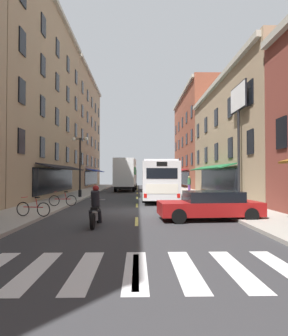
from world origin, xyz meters
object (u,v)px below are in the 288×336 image
at_px(transit_bus, 158,180).
at_px(bicycle_near, 63,200).
at_px(box_truck, 126,175).
at_px(motorcycle_rider, 96,209).
at_px(billboard_sign, 238,112).
at_px(pedestrian_mid, 189,184).
at_px(street_lamp_twin, 80,164).
at_px(bicycle_mid, 33,209).
at_px(sedan_mid, 128,183).
at_px(sedan_near, 210,205).

height_order(transit_bus, bicycle_near, transit_bus).
relative_size(transit_bus, box_truck, 1.49).
bearing_deg(motorcycle_rider, box_truck, 89.49).
bearing_deg(billboard_sign, pedestrian_mid, 96.40).
bearing_deg(street_lamp_twin, bicycle_mid, -89.12).
distance_m(transit_bus, sedan_mid, 23.39).
xyz_separation_m(sedan_near, bicycle_mid, (-8.19, 0.36, -0.17)).
distance_m(billboard_sign, bicycle_near, 13.18).
height_order(sedan_mid, street_lamp_twin, street_lamp_twin).
bearing_deg(bicycle_mid, sedan_mid, 84.47).
height_order(sedan_near, sedan_mid, sedan_mid).
relative_size(motorcycle_rider, pedestrian_mid, 1.16).
height_order(sedan_near, pedestrian_mid, pedestrian_mid).
relative_size(sedan_near, sedan_mid, 1.10).
xyz_separation_m(motorcycle_rider, bicycle_mid, (-3.17, 1.82, -0.21)).
bearing_deg(transit_bus, billboard_sign, -44.89).
distance_m(sedan_mid, bicycle_near, 30.26).
height_order(billboard_sign, sedan_mid, billboard_sign).
distance_m(transit_bus, bicycle_near, 9.52).
relative_size(transit_bus, bicycle_mid, 7.16).
bearing_deg(sedan_mid, sedan_near, -82.08).
bearing_deg(sedan_near, sedan_mid, 97.92).
xyz_separation_m(sedan_near, street_lamp_twin, (-8.37, 12.03, 2.36)).
bearing_deg(box_truck, pedestrian_mid, -34.24).
xyz_separation_m(billboard_sign, sedan_mid, (-8.53, 28.38, -5.73)).
height_order(billboard_sign, bicycle_mid, billboard_sign).
relative_size(bicycle_mid, street_lamp_twin, 0.32).
xyz_separation_m(pedestrian_mid, street_lamp_twin, (-10.73, -6.22, 1.98)).
xyz_separation_m(bicycle_near, street_lamp_twin, (-0.40, 7.27, 2.53)).
relative_size(billboard_sign, street_lamp_twin, 1.57).
bearing_deg(box_truck, sedan_near, -78.26).
relative_size(transit_bus, pedestrian_mid, 6.78).
bearing_deg(bicycle_near, sedan_mid, 84.09).
bearing_deg(pedestrian_mid, sedan_near, -62.12).
distance_m(bicycle_mid, street_lamp_twin, 11.94).
xyz_separation_m(box_truck, motorcycle_rider, (-0.22, -24.58, -1.35)).
bearing_deg(sedan_near, bicycle_near, 149.16).
relative_size(motorcycle_rider, bicycle_near, 1.21).
bearing_deg(transit_bus, street_lamp_twin, 177.40).
xyz_separation_m(billboard_sign, transit_bus, (-5.26, 5.24, -4.77)).
relative_size(sedan_near, street_lamp_twin, 0.90).
relative_size(motorcycle_rider, street_lamp_twin, 0.40).
bearing_deg(street_lamp_twin, billboard_sign, -24.71).
height_order(billboard_sign, bicycle_near, billboard_sign).
height_order(billboard_sign, motorcycle_rider, billboard_sign).
bearing_deg(street_lamp_twin, motorcycle_rider, -76.07).
distance_m(sedan_mid, bicycle_mid, 34.66).
relative_size(box_truck, bicycle_near, 4.73).
height_order(sedan_near, motorcycle_rider, motorcycle_rider).
bearing_deg(sedan_mid, pedestrian_mid, -66.55).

